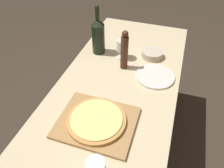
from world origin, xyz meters
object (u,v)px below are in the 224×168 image
Objects in this scene: small_bowl at (152,54)px; wine_glass at (123,46)px; pizza at (96,120)px; wine_bottle at (98,36)px; pepper_mill at (124,51)px.

wine_glass is at bearing -159.11° from small_bowl.
wine_glass reaches higher than pizza.
wine_bottle is 0.18m from wine_glass.
pepper_mill reaches higher than wine_glass.
pizza is 0.87× the size of wine_bottle.
pizza is 0.69m from small_bowl.
small_bowl is (0.16, 0.18, -0.11)m from pepper_mill.
wine_glass is (0.18, -0.02, -0.04)m from wine_bottle.
wine_bottle is 0.25m from pepper_mill.
pepper_mill is 1.82× the size of small_bowl.
wine_bottle reaches higher than small_bowl.
wine_glass is (-0.04, 0.10, -0.04)m from pepper_mill.
wine_bottle is at bearing 109.67° from pizza.
wine_glass reaches higher than small_bowl.
pepper_mill is (0.22, -0.12, -0.00)m from wine_bottle.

